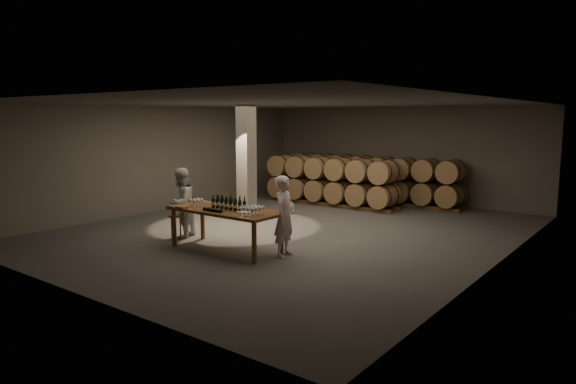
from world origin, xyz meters
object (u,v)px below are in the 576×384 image
Objects in this scene: tasting_table at (226,214)px; stool at (176,219)px; person_man at (285,216)px; person_woman at (181,203)px; plate at (244,212)px; bottle_cluster at (229,204)px; notebook_near at (182,207)px.

tasting_table is 1.71m from stool.
person_man is 3.01m from person_woman.
plate is 2.30m from stool.
bottle_cluster is at bearing 169.30° from plate.
tasting_table is 10.74× the size of notebook_near.
tasting_table is at bearing -1.34° from stool.
stool is (-1.72, -0.02, -0.54)m from bottle_cluster.
person_man is at bearing 73.51° from person_woman.
plate is at bearing 63.94° from person_woman.
person_man reaches higher than stool.
plate is at bearing -10.70° from bottle_cluster.
plate is 1.51m from notebook_near.
person_woman is (-1.69, 0.23, 0.04)m from tasting_table.
notebook_near is at bearing -153.75° from tasting_table.
notebook_near is 0.14× the size of person_woman.
bottle_cluster is 1.80m from stool.
bottle_cluster is at bearing 92.49° from person_man.
bottle_cluster is at bearing 23.98° from notebook_near.
stool is (-0.79, 0.48, -0.45)m from notebook_near.
person_woman reaches higher than plate.
plate is (0.57, -0.04, 0.11)m from tasting_table.
person_man is (1.28, 0.31, -0.17)m from bottle_cluster.
stool is 0.34× the size of person_woman.
bottle_cluster is 0.51× the size of person_man.
person_woman reaches higher than notebook_near.
notebook_near is 1.03m from stool.
person_woman is at bearing 174.28° from bottle_cluster.
person_man is at bearing 13.75° from bottle_cluster.
tasting_table is at bearing 175.65° from plate.
bottle_cluster is at bearing 0.60° from stool.
stool is at bearing 177.89° from plate.
plate is 0.18× the size of person_man.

